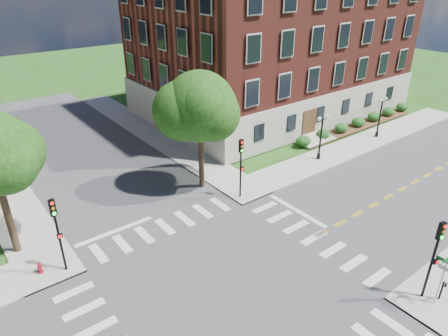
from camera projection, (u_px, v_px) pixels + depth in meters
ground at (229, 285)px, 22.65m from camera, size 160.00×160.00×0.00m
road_ew at (229, 285)px, 22.65m from camera, size 90.00×12.00×0.01m
road_ns at (229, 285)px, 22.65m from camera, size 12.00×90.00×0.01m
sidewalk_ne at (253, 139)px, 41.91m from camera, size 34.00×34.00×0.12m
crosswalk_east at (314, 238)px, 26.58m from camera, size 2.20×10.20×0.02m
stop_bar_east at (297, 211)px, 29.58m from camera, size 0.40×5.50×0.00m
main_building at (273, 41)px, 47.60m from camera, size 30.60×22.40×16.50m
shrub_row at (357, 128)px, 45.04m from camera, size 18.00×2.00×1.30m
tree_d at (200, 107)px, 29.88m from camera, size 5.43×5.43×9.43m
traffic_signal_se at (435, 251)px, 20.33m from camera, size 0.37×0.42×4.80m
traffic_signal_ne at (241, 161)px, 29.82m from camera, size 0.32×0.35×4.80m
traffic_signal_nw at (57, 226)px, 22.27m from camera, size 0.34×0.38×4.80m
twin_lamp_west at (321, 135)px, 36.34m from camera, size 1.36×0.36×4.23m
twin_lamp_east at (380, 115)px, 41.27m from camera, size 1.36×0.36×4.23m
street_sign_pole at (444, 271)px, 20.31m from camera, size 1.10×1.10×3.10m
push_button_post at (442, 289)px, 21.21m from camera, size 0.14×0.21×1.20m
fire_hydrant at (40, 268)px, 23.24m from camera, size 0.35×0.35×0.75m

